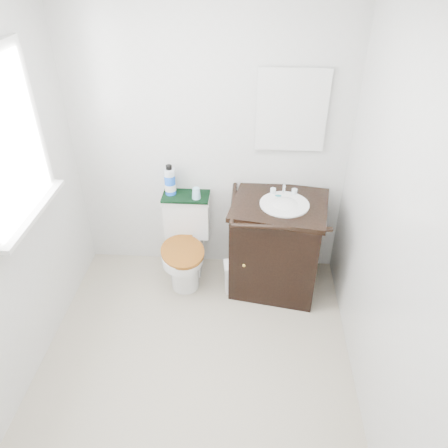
# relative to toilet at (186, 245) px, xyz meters

# --- Properties ---
(floor) EXTENTS (2.40, 2.40, 0.00)m
(floor) POSITION_rel_toilet_xyz_m (0.18, -0.97, -0.32)
(floor) COLOR #A39E83
(floor) RESTS_ON ground
(wall_back) EXTENTS (2.40, 0.00, 2.40)m
(wall_back) POSITION_rel_toilet_xyz_m (0.18, 0.23, 0.88)
(wall_back) COLOR silver
(wall_back) RESTS_ON ground
(wall_front) EXTENTS (2.40, 0.00, 2.40)m
(wall_front) POSITION_rel_toilet_xyz_m (0.18, -2.17, 0.88)
(wall_front) COLOR silver
(wall_front) RESTS_ON ground
(wall_right) EXTENTS (0.00, 2.40, 2.40)m
(wall_right) POSITION_rel_toilet_xyz_m (1.28, -0.97, 0.88)
(wall_right) COLOR silver
(wall_right) RESTS_ON ground
(window) EXTENTS (0.02, 0.70, 0.90)m
(window) POSITION_rel_toilet_xyz_m (-0.89, -0.72, 1.23)
(window) COLOR white
(window) RESTS_ON wall_left
(mirror) EXTENTS (0.50, 0.02, 0.60)m
(mirror) POSITION_rel_toilet_xyz_m (0.81, 0.20, 1.13)
(mirror) COLOR silver
(mirror) RESTS_ON wall_back
(toilet) EXTENTS (0.44, 0.65, 0.73)m
(toilet) POSITION_rel_toilet_xyz_m (0.00, 0.00, 0.00)
(toilet) COLOR silver
(toilet) RESTS_ON floor
(vanity) EXTENTS (0.81, 0.72, 0.92)m
(vanity) POSITION_rel_toilet_xyz_m (0.76, -0.07, 0.11)
(vanity) COLOR black
(vanity) RESTS_ON floor
(trash_bin) EXTENTS (0.21, 0.18, 0.28)m
(trash_bin) POSITION_rel_toilet_xyz_m (0.43, -0.17, -0.18)
(trash_bin) COLOR white
(trash_bin) RESTS_ON floor
(towel) EXTENTS (0.39, 0.22, 0.02)m
(towel) POSITION_rel_toilet_xyz_m (0.00, 0.12, 0.41)
(towel) COLOR black
(towel) RESTS_ON toilet
(mouthwash_bottle) EXTENTS (0.09, 0.09, 0.26)m
(mouthwash_bottle) POSITION_rel_toilet_xyz_m (-0.13, 0.14, 0.54)
(mouthwash_bottle) COLOR blue
(mouthwash_bottle) RESTS_ON towel
(cup) EXTENTS (0.07, 0.07, 0.09)m
(cup) POSITION_rel_toilet_xyz_m (0.09, 0.08, 0.47)
(cup) COLOR #87C3DE
(cup) RESTS_ON towel
(soap_bar) EXTENTS (0.07, 0.04, 0.02)m
(soap_bar) POSITION_rel_toilet_xyz_m (0.75, 0.02, 0.51)
(soap_bar) COLOR #17686F
(soap_bar) RESTS_ON vanity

